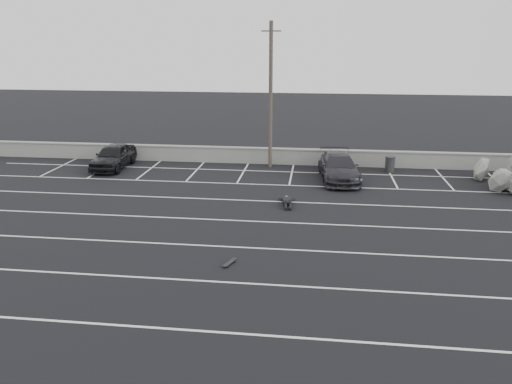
# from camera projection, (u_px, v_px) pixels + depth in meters

# --- Properties ---
(ground) EXTENTS (120.00, 120.00, 0.00)m
(ground) POSITION_uv_depth(u_px,v_px,m) (251.00, 248.00, 19.70)
(ground) COLOR black
(ground) RESTS_ON ground
(seawall) EXTENTS (50.00, 0.45, 1.06)m
(seawall) POSITION_uv_depth(u_px,v_px,m) (279.00, 156.00, 32.82)
(seawall) COLOR gray
(seawall) RESTS_ON ground
(stall_lines) EXTENTS (36.00, 20.05, 0.01)m
(stall_lines) POSITION_uv_depth(u_px,v_px,m) (261.00, 211.00, 23.89)
(stall_lines) COLOR silver
(stall_lines) RESTS_ON ground
(car_left) EXTENTS (1.86, 4.53, 1.54)m
(car_left) POSITION_uv_depth(u_px,v_px,m) (113.00, 156.00, 31.73)
(car_left) COLOR black
(car_left) RESTS_ON ground
(car_right) EXTENTS (2.57, 5.32, 1.49)m
(car_right) POSITION_uv_depth(u_px,v_px,m) (339.00, 167.00, 29.06)
(car_right) COLOR #25242A
(car_right) RESTS_ON ground
(utility_pole) EXTENTS (1.20, 0.24, 8.97)m
(utility_pole) POSITION_uv_depth(u_px,v_px,m) (271.00, 96.00, 30.95)
(utility_pole) COLOR #4C4238
(utility_pole) RESTS_ON ground
(trash_bin) EXTENTS (0.76, 0.76, 0.98)m
(trash_bin) POSITION_uv_depth(u_px,v_px,m) (390.00, 164.00, 30.82)
(trash_bin) COLOR #262629
(trash_bin) RESTS_ON ground
(person) EXTENTS (1.38, 2.48, 0.46)m
(person) POSITION_uv_depth(u_px,v_px,m) (287.00, 199.00, 25.03)
(person) COLOR black
(person) RESTS_ON ground
(skateboard) EXTENTS (0.40, 0.69, 0.08)m
(skateboard) POSITION_uv_depth(u_px,v_px,m) (229.00, 263.00, 18.22)
(skateboard) COLOR black
(skateboard) RESTS_ON ground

